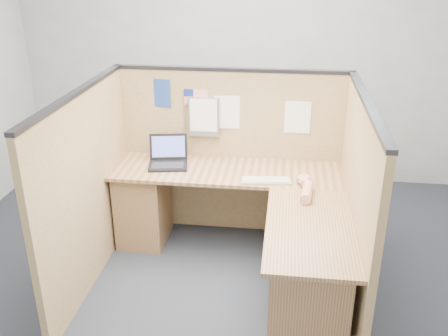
# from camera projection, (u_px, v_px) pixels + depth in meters

# --- Properties ---
(floor) EXTENTS (5.00, 5.00, 0.00)m
(floor) POSITION_uv_depth(u_px,v_px,m) (216.00, 290.00, 3.89)
(floor) COLOR black
(floor) RESTS_ON ground
(wall_back) EXTENTS (5.00, 0.00, 5.00)m
(wall_back) POSITION_uv_depth(u_px,v_px,m) (245.00, 55.00, 5.39)
(wall_back) COLOR gray
(wall_back) RESTS_ON floor
(cubicle_partitions) EXTENTS (2.06, 1.83, 1.53)m
(cubicle_partitions) POSITION_uv_depth(u_px,v_px,m) (223.00, 178.00, 3.98)
(cubicle_partitions) COLOR olive
(cubicle_partitions) RESTS_ON floor
(l_desk) EXTENTS (1.95, 1.75, 0.73)m
(l_desk) POSITION_uv_depth(u_px,v_px,m) (244.00, 229.00, 3.98)
(l_desk) COLOR brown
(l_desk) RESTS_ON floor
(laptop) EXTENTS (0.37, 0.37, 0.24)m
(laptop) POSITION_uv_depth(u_px,v_px,m) (170.00, 158.00, 4.32)
(laptop) COLOR black
(laptop) RESTS_ON l_desk
(keyboard) EXTENTS (0.40, 0.17, 0.03)m
(keyboard) POSITION_uv_depth(u_px,v_px,m) (266.00, 181.00, 3.99)
(keyboard) COLOR #9F957B
(keyboard) RESTS_ON l_desk
(mouse) EXTENTS (0.12, 0.08, 0.05)m
(mouse) POSITION_uv_depth(u_px,v_px,m) (304.00, 181.00, 3.95)
(mouse) COLOR silver
(mouse) RESTS_ON l_desk
(hand_forearm) EXTENTS (0.12, 0.43, 0.09)m
(hand_forearm) POSITION_uv_depth(u_px,v_px,m) (306.00, 188.00, 3.80)
(hand_forearm) COLOR tan
(hand_forearm) RESTS_ON l_desk
(blue_poster) EXTENTS (0.18, 0.03, 0.25)m
(blue_poster) POSITION_uv_depth(u_px,v_px,m) (160.00, 93.00, 4.33)
(blue_poster) COLOR navy
(blue_poster) RESTS_ON cubicle_partitions
(american_flag) EXTENTS (0.21, 0.01, 0.37)m
(american_flag) POSITION_uv_depth(u_px,v_px,m) (193.00, 98.00, 4.30)
(american_flag) COLOR olive
(american_flag) RESTS_ON cubicle_partitions
(file_holder) EXTENTS (0.27, 0.05, 0.35)m
(file_holder) POSITION_uv_depth(u_px,v_px,m) (204.00, 117.00, 4.34)
(file_holder) COLOR slate
(file_holder) RESTS_ON cubicle_partitions
(paper_left) EXTENTS (0.23, 0.02, 0.29)m
(paper_left) POSITION_uv_depth(u_px,v_px,m) (228.00, 112.00, 4.32)
(paper_left) COLOR white
(paper_left) RESTS_ON cubicle_partitions
(paper_right) EXTENTS (0.22, 0.01, 0.28)m
(paper_right) POSITION_uv_depth(u_px,v_px,m) (297.00, 117.00, 4.26)
(paper_right) COLOR white
(paper_right) RESTS_ON cubicle_partitions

